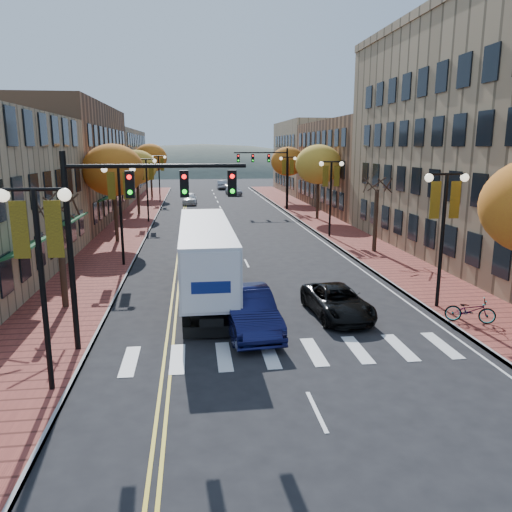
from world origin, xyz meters
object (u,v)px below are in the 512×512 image
object	(u,v)px
navy_sedan	(248,310)
black_suv	(337,302)
bicycle	(470,310)
semi_truck	(205,250)

from	to	relation	value
navy_sedan	black_suv	xyz separation A→B (m)	(3.99, 1.31, -0.21)
black_suv	bicycle	size ratio (longest dim) A/B	2.40
bicycle	black_suv	bearing A→B (deg)	92.94
semi_truck	navy_sedan	bearing A→B (deg)	-76.11
semi_truck	black_suv	distance (m)	7.33
navy_sedan	semi_truck	bearing A→B (deg)	98.56
navy_sedan	bicycle	world-z (taller)	navy_sedan
navy_sedan	bicycle	distance (m)	9.02
semi_truck	bicycle	xyz separation A→B (m)	(10.50, -6.47, -1.43)
semi_truck	black_suv	world-z (taller)	semi_truck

